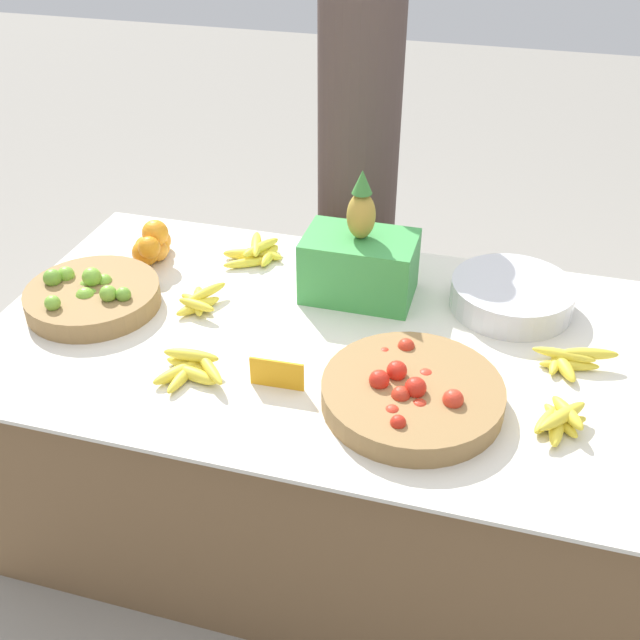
{
  "coord_description": "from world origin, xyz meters",
  "views": [
    {
      "loc": [
        0.45,
        -1.61,
        1.87
      ],
      "look_at": [
        0.0,
        0.0,
        0.73
      ],
      "focal_mm": 42.0,
      "sensor_mm": 36.0,
      "label": 1
    }
  ],
  "objects_px": {
    "tomato_basket": "(412,394)",
    "price_sign": "(277,374)",
    "metal_bowl": "(512,296)",
    "produce_crate": "(360,262)",
    "vendor_person": "(357,190)",
    "lime_bowl": "(93,296)"
  },
  "relations": [
    {
      "from": "tomato_basket",
      "to": "price_sign",
      "type": "xyz_separation_m",
      "value": [
        -0.33,
        -0.02,
        0.01
      ]
    },
    {
      "from": "metal_bowl",
      "to": "price_sign",
      "type": "height_order",
      "value": "metal_bowl"
    },
    {
      "from": "lime_bowl",
      "to": "tomato_basket",
      "type": "relative_size",
      "value": 0.87
    },
    {
      "from": "price_sign",
      "to": "vendor_person",
      "type": "distance_m",
      "value": 1.1
    },
    {
      "from": "lime_bowl",
      "to": "vendor_person",
      "type": "height_order",
      "value": "vendor_person"
    },
    {
      "from": "vendor_person",
      "to": "metal_bowl",
      "type": "bearing_deg",
      "value": -44.3
    },
    {
      "from": "lime_bowl",
      "to": "produce_crate",
      "type": "xyz_separation_m",
      "value": [
        0.72,
        0.27,
        0.08
      ]
    },
    {
      "from": "tomato_basket",
      "to": "vendor_person",
      "type": "bearing_deg",
      "value": 109.88
    },
    {
      "from": "tomato_basket",
      "to": "produce_crate",
      "type": "xyz_separation_m",
      "value": [
        -0.24,
        0.45,
        0.08
      ]
    },
    {
      "from": "tomato_basket",
      "to": "vendor_person",
      "type": "xyz_separation_m",
      "value": [
        -0.39,
        1.08,
        0.01
      ]
    },
    {
      "from": "tomato_basket",
      "to": "metal_bowl",
      "type": "distance_m",
      "value": 0.54
    },
    {
      "from": "metal_bowl",
      "to": "vendor_person",
      "type": "xyz_separation_m",
      "value": [
        -0.59,
        0.58,
        0.01
      ]
    },
    {
      "from": "lime_bowl",
      "to": "price_sign",
      "type": "bearing_deg",
      "value": -18.24
    },
    {
      "from": "metal_bowl",
      "to": "price_sign",
      "type": "xyz_separation_m",
      "value": [
        -0.54,
        -0.52,
        -0.0
      ]
    },
    {
      "from": "lime_bowl",
      "to": "tomato_basket",
      "type": "xyz_separation_m",
      "value": [
        0.96,
        -0.18,
        -0.0
      ]
    },
    {
      "from": "tomato_basket",
      "to": "produce_crate",
      "type": "distance_m",
      "value": 0.52
    },
    {
      "from": "tomato_basket",
      "to": "lime_bowl",
      "type": "bearing_deg",
      "value": 169.27
    },
    {
      "from": "metal_bowl",
      "to": "lime_bowl",
      "type": "bearing_deg",
      "value": -164.72
    },
    {
      "from": "produce_crate",
      "to": "price_sign",
      "type": "bearing_deg",
      "value": -101.47
    },
    {
      "from": "tomato_basket",
      "to": "price_sign",
      "type": "distance_m",
      "value": 0.33
    },
    {
      "from": "metal_bowl",
      "to": "produce_crate",
      "type": "height_order",
      "value": "produce_crate"
    },
    {
      "from": "metal_bowl",
      "to": "produce_crate",
      "type": "xyz_separation_m",
      "value": [
        -0.44,
        -0.05,
        0.07
      ]
    }
  ]
}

